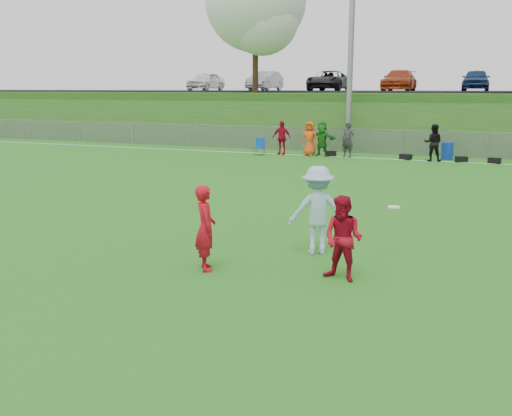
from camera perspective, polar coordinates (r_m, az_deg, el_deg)
The scene contains 16 objects.
ground at distance 10.65m, azimuth 0.16°, elevation -6.32°, with size 120.00×120.00×0.00m, color #256816.
sideline_far at distance 27.86m, azimuth 13.90°, elevation 4.74°, with size 60.00×0.10×0.01m, color white.
fence at distance 29.77m, azimuth 14.50°, elevation 6.40°, with size 58.00×0.06×1.30m.
light_pole at distance 31.13m, azimuth 9.55°, elevation 18.02°, with size 1.20×0.40×12.15m.
berm at distance 40.62m, azimuth 16.60°, elevation 8.88°, with size 120.00×18.00×3.00m, color #1D4F16.
parking_lot at distance 42.58m, azimuth 16.98°, elevation 11.07°, with size 120.00×12.00×0.10m, color black.
tree_white_flowering at distance 37.24m, azimuth 0.12°, elevation 19.65°, with size 6.30×6.30×8.78m.
car_row at distance 41.70m, azimuth 15.29°, elevation 12.22°, with size 32.04×5.18×1.44m.
spectator_row at distance 28.30m, azimuth 8.21°, elevation 6.79°, with size 8.32×0.72×1.69m.
gear_bags at distance 27.82m, azimuth 16.14°, elevation 4.87°, with size 8.10×0.48×0.26m.
player_red_left at distance 10.57m, azimuth -5.08°, elevation -2.00°, with size 0.58×0.38×1.60m, color red.
player_red_center at distance 10.07m, azimuth 8.72°, elevation -3.05°, with size 0.74×0.57×1.52m, color #A60B20.
player_blue at distance 11.62m, azimuth 6.16°, elevation -0.23°, with size 1.17×0.67×1.81m, color #A0C4DE.
frisbee at distance 11.53m, azimuth 13.63°, elevation 0.09°, with size 0.25×0.25×0.02m.
recycling_bin at distance 28.39m, azimuth 18.58°, elevation 5.42°, with size 0.55×0.55×0.82m, color #0E329E.
camp_chair at distance 28.79m, azimuth 0.33°, elevation 5.82°, with size 0.53×0.54×0.87m.
Camera 1 is at (3.71, -9.41, 3.34)m, focal length 40.00 mm.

